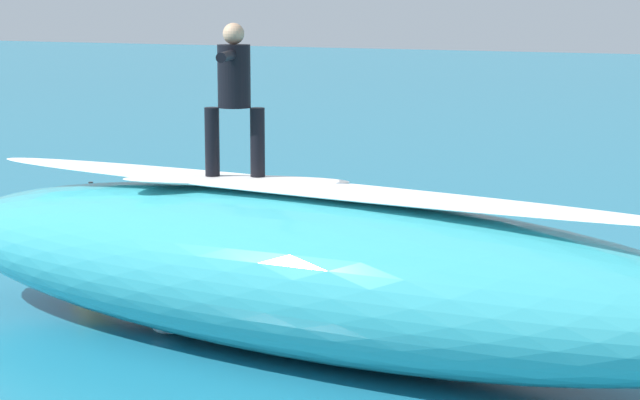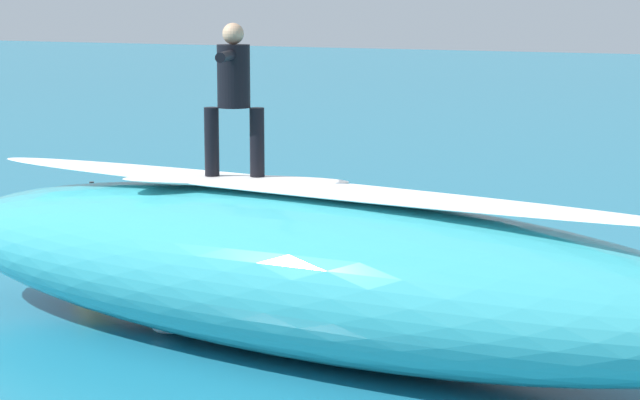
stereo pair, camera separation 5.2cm
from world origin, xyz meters
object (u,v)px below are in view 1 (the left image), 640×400
(surfer_paddling, at_px, (386,267))
(surfboard_riding, at_px, (235,181))
(buoy_marker, at_px, (92,238))
(surfboard_paddling, at_px, (390,283))
(surfer_riding, at_px, (234,88))

(surfer_paddling, bearing_deg, surfboard_riding, -55.14)
(surfboard_riding, relative_size, buoy_marker, 2.17)
(surfboard_paddling, relative_size, surfer_paddling, 1.48)
(surfer_riding, bearing_deg, surfboard_riding, 69.04)
(surfer_riding, relative_size, surfboard_paddling, 0.77)
(buoy_marker, bearing_deg, surfer_riding, 146.96)
(surfboard_riding, xyz_separation_m, surfboard_paddling, (-0.51, -2.72, -1.56))
(surfboard_riding, bearing_deg, buoy_marker, -54.00)
(surfer_riding, distance_m, surfer_paddling, 3.65)
(surfer_riding, bearing_deg, surfboard_paddling, -121.51)
(surfboard_paddling, distance_m, buoy_marker, 4.03)
(surfboard_paddling, xyz_separation_m, surfer_paddling, (0.09, -0.09, 0.17))
(surfboard_riding, relative_size, surfer_riding, 1.52)
(surfer_paddling, relative_size, buoy_marker, 1.26)
(surfboard_paddling, height_order, surfer_paddling, surfer_paddling)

